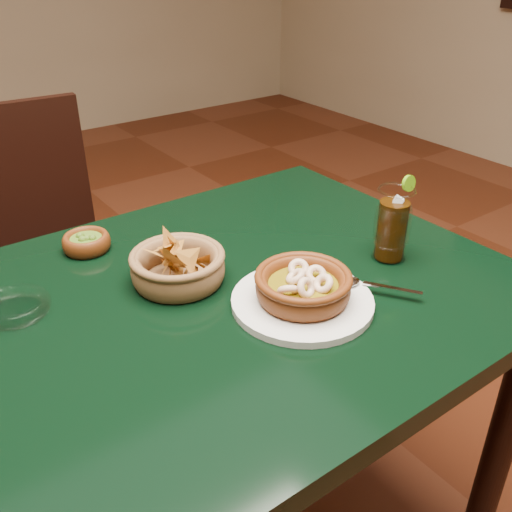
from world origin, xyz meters
TOP-DOWN VIEW (x-y plane):
  - dining_table at (0.00, 0.00)m, footprint 1.20×0.80m
  - dining_chair at (-0.06, 0.71)m, footprint 0.46×0.46m
  - shrimp_plate at (0.17, -0.12)m, footprint 0.29×0.24m
  - chip_basket at (0.03, 0.07)m, footprint 0.20×0.20m
  - guacamole_ramekin at (-0.05, 0.28)m, footprint 0.11×0.11m
  - cola_drink at (0.41, -0.09)m, footprint 0.14×0.14m
  - glass_ashtray at (-0.23, 0.14)m, footprint 0.12×0.12m

SIDE VIEW (x-z plane):
  - dining_chair at x=-0.06m, z-range 0.05..0.97m
  - dining_table at x=0.00m, z-range 0.28..1.03m
  - glass_ashtray at x=-0.23m, z-range 0.75..0.78m
  - guacamole_ramekin at x=-0.05m, z-range 0.75..0.79m
  - shrimp_plate at x=0.17m, z-range 0.74..0.82m
  - chip_basket at x=0.03m, z-range 0.72..0.84m
  - cola_drink at x=0.41m, z-range 0.74..0.90m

